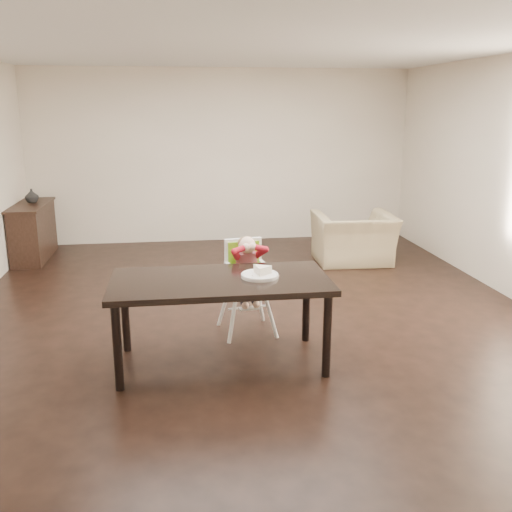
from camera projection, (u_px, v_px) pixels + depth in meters
The scene contains 8 objects.
ground at pixel (251, 314), 6.01m from camera, with size 7.00×7.00×0.00m, color black.
room_walls at pixel (251, 135), 5.53m from camera, with size 6.02×7.02×2.71m.
dining_table at pixel (220, 288), 4.71m from camera, with size 1.80×0.90×0.75m.
high_chair at pixel (246, 265), 5.41m from camera, with size 0.44×0.44×0.95m.
plate at pixel (260, 273), 4.74m from camera, with size 0.37×0.37×0.09m.
armchair at pixel (354, 230), 7.88m from camera, with size 1.06×0.69×0.93m, color tan.
sideboard at pixel (33, 231), 8.11m from camera, with size 0.44×1.26×0.79m.
vase at pixel (32, 196), 8.11m from camera, with size 0.19×0.20×0.19m, color #99999E.
Camera 1 is at (-0.75, -5.60, 2.13)m, focal length 40.00 mm.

